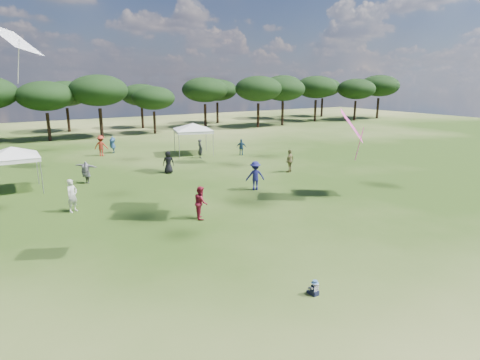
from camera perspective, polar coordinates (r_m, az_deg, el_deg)
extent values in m
plane|color=#2F4A16|center=(12.66, 17.01, -19.95)|extent=(140.00, 140.00, 0.00)
cylinder|color=black|center=(51.87, -25.56, 6.81)|extent=(0.37, 0.37, 3.21)
ellipsoid|color=black|center=(51.63, -25.98, 10.69)|extent=(6.24, 6.24, 3.36)
cylinder|color=black|center=(52.37, -19.15, 7.66)|extent=(0.41, 0.41, 3.56)
ellipsoid|color=black|center=(52.13, -19.50, 11.93)|extent=(6.91, 6.91, 3.73)
cylinder|color=black|center=(54.66, -12.05, 8.00)|extent=(0.33, 0.33, 2.88)
ellipsoid|color=black|center=(54.43, -12.22, 11.32)|extent=(5.60, 5.60, 3.02)
cylinder|color=black|center=(60.35, -4.96, 9.07)|extent=(0.39, 0.39, 3.44)
ellipsoid|color=black|center=(60.14, -5.03, 12.67)|extent=(6.69, 6.69, 3.60)
cylinder|color=black|center=(60.44, 2.60, 9.16)|extent=(0.40, 0.40, 3.53)
ellipsoid|color=black|center=(60.23, 2.64, 12.85)|extent=(6.86, 6.86, 3.70)
cylinder|color=black|center=(63.64, 6.07, 9.32)|extent=(0.40, 0.40, 3.47)
ellipsoid|color=black|center=(63.44, 6.16, 12.75)|extent=(6.74, 6.74, 3.63)
cylinder|color=black|center=(70.66, 10.65, 9.67)|extent=(0.41, 0.41, 3.57)
ellipsoid|color=black|center=(70.49, 10.80, 12.85)|extent=(6.94, 6.94, 3.74)
cylinder|color=black|center=(74.04, 16.02, 9.48)|extent=(0.38, 0.38, 3.35)
ellipsoid|color=black|center=(73.87, 16.22, 12.32)|extent=(6.51, 6.51, 3.51)
cylinder|color=black|center=(79.26, 18.99, 9.64)|extent=(0.42, 0.42, 3.66)
ellipsoid|color=black|center=(79.10, 19.22, 12.54)|extent=(7.10, 7.10, 3.83)
cylinder|color=black|center=(60.10, -23.23, 7.86)|extent=(0.37, 0.37, 3.20)
ellipsoid|color=black|center=(59.89, -23.56, 11.20)|extent=(6.21, 6.21, 3.35)
cylinder|color=black|center=(61.29, -13.71, 8.60)|extent=(0.34, 0.34, 2.99)
ellipsoid|color=black|center=(61.08, -13.89, 11.67)|extent=(5.81, 5.81, 3.13)
cylinder|color=black|center=(66.73, -3.22, 9.52)|extent=(0.38, 0.38, 3.31)
ellipsoid|color=black|center=(66.54, -3.27, 12.65)|extent=(6.43, 6.43, 3.47)
cylinder|color=black|center=(74.52, 6.05, 10.07)|extent=(0.42, 0.42, 3.64)
ellipsoid|color=black|center=(74.35, 6.13, 13.15)|extent=(7.06, 7.06, 3.81)
cylinder|color=black|center=(79.96, 11.57, 10.08)|extent=(0.40, 0.40, 3.46)
ellipsoid|color=black|center=(79.80, 11.71, 12.80)|extent=(6.72, 6.72, 3.62)
cylinder|color=gray|center=(27.84, -26.37, 0.48)|extent=(0.06, 0.06, 2.22)
cylinder|color=gray|center=(30.55, -26.90, 1.52)|extent=(0.06, 0.06, 2.22)
cube|color=white|center=(28.93, -29.60, 2.72)|extent=(2.95, 2.95, 0.25)
pyramid|color=white|center=(28.82, -29.77, 4.13)|extent=(5.98, 5.98, 0.60)
cylinder|color=gray|center=(36.82, -8.65, 4.85)|extent=(0.06, 0.06, 2.29)
cylinder|color=gray|center=(37.38, -3.84, 5.12)|extent=(0.06, 0.06, 2.29)
cylinder|color=gray|center=(39.91, -9.29, 5.54)|extent=(0.06, 0.06, 2.29)
cylinder|color=gray|center=(40.43, -4.84, 5.78)|extent=(0.06, 0.06, 2.29)
cube|color=white|center=(38.45, -6.70, 6.95)|extent=(4.07, 4.07, 0.25)
pyramid|color=white|center=(38.37, -6.73, 8.03)|extent=(6.51, 6.51, 0.60)
cube|color=black|center=(14.05, 10.56, -15.48)|extent=(0.23, 0.23, 0.17)
cube|color=black|center=(14.12, 9.85, -15.47)|extent=(0.09, 0.21, 0.09)
cube|color=black|center=(14.21, 10.30, -15.28)|extent=(0.09, 0.21, 0.09)
cube|color=white|center=(13.95, 10.59, -14.81)|extent=(0.22, 0.16, 0.22)
cylinder|color=white|center=(13.91, 10.00, -14.89)|extent=(0.08, 0.22, 0.14)
cylinder|color=white|center=(14.08, 10.82, -14.55)|extent=(0.08, 0.22, 0.14)
sphere|color=#E0B293|center=(13.88, 10.62, -14.26)|extent=(0.15, 0.15, 0.15)
cone|color=#558EC7|center=(13.87, 10.63, -14.13)|extent=(0.25, 0.25, 0.03)
cylinder|color=#558EC7|center=(13.85, 10.64, -14.01)|extent=(0.17, 0.17, 0.07)
imported|color=olive|center=(31.08, 7.11, 2.72)|extent=(1.12, 0.81, 1.77)
imported|color=black|center=(30.95, -10.15, 2.51)|extent=(0.99, 0.83, 1.72)
imported|color=navy|center=(40.96, -17.69, 4.84)|extent=(1.37, 2.09, 1.67)
imported|color=navy|center=(37.87, 0.20, 4.69)|extent=(0.96, 0.79, 1.53)
imported|color=#2E2F33|center=(36.63, -5.68, 4.45)|extent=(0.43, 0.64, 1.72)
imported|color=#535257|center=(29.45, -21.06, 1.01)|extent=(1.52, 1.84, 1.54)
imported|color=navy|center=(25.84, 2.17, 0.63)|extent=(1.39, 1.08, 1.89)
imported|color=#A82D1C|center=(39.65, -19.15, 4.62)|extent=(1.43, 1.23, 1.92)
imported|color=beige|center=(23.34, -22.76, -2.07)|extent=(0.79, 0.74, 1.81)
imported|color=maroon|center=(20.61, -5.58, -3.20)|extent=(0.88, 1.00, 1.71)
plane|color=#E3389F|center=(24.38, 15.59, 7.50)|extent=(2.58, 2.36, 1.95)
plane|color=white|center=(21.92, -29.43, 17.06)|extent=(2.74, 3.01, 1.57)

